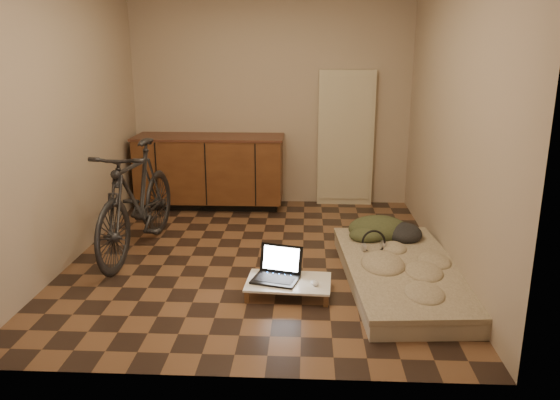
{
  "coord_description": "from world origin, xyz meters",
  "views": [
    {
      "loc": [
        0.46,
        -4.94,
        1.98
      ],
      "look_at": [
        0.21,
        0.11,
        0.55
      ],
      "focal_mm": 35.0,
      "sensor_mm": 36.0,
      "label": 1
    }
  ],
  "objects_px": {
    "lap_desk": "(289,283)",
    "laptop": "(277,272)",
    "bicycle": "(136,194)",
    "futon": "(402,274)"
  },
  "relations": [
    {
      "from": "bicycle",
      "to": "laptop",
      "type": "bearing_deg",
      "value": -24.77
    },
    {
      "from": "bicycle",
      "to": "lap_desk",
      "type": "height_order",
      "value": "bicycle"
    },
    {
      "from": "bicycle",
      "to": "futon",
      "type": "xyz_separation_m",
      "value": [
        2.48,
        -0.61,
        -0.52
      ]
    },
    {
      "from": "bicycle",
      "to": "laptop",
      "type": "xyz_separation_m",
      "value": [
        1.41,
        -0.82,
        -0.44
      ]
    },
    {
      "from": "lap_desk",
      "to": "laptop",
      "type": "distance_m",
      "value": 0.13
    },
    {
      "from": "futon",
      "to": "lap_desk",
      "type": "relative_size",
      "value": 2.86
    },
    {
      "from": "bicycle",
      "to": "lap_desk",
      "type": "bearing_deg",
      "value": -24.67
    },
    {
      "from": "lap_desk",
      "to": "laptop",
      "type": "relative_size",
      "value": 1.64
    },
    {
      "from": "bicycle",
      "to": "futon",
      "type": "relative_size",
      "value": 0.91
    },
    {
      "from": "futon",
      "to": "lap_desk",
      "type": "distance_m",
      "value": 1.01
    }
  ]
}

